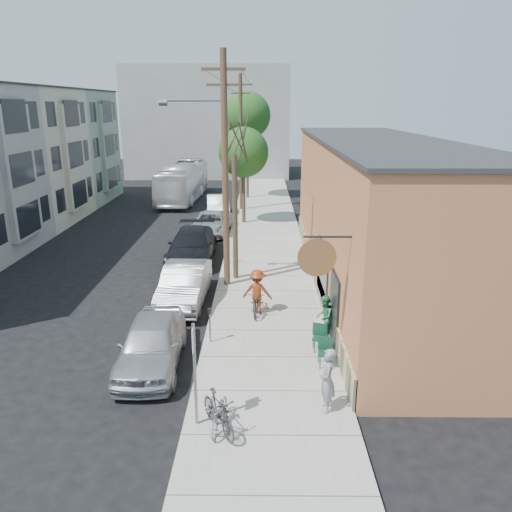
{
  "coord_description": "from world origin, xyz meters",
  "views": [
    {
      "loc": [
        3.98,
        -16.52,
        8.01
      ],
      "look_at": [
        3.76,
        4.78,
        1.5
      ],
      "focal_mm": 35.0,
      "sensor_mm": 36.0,
      "label": 1
    }
  ],
  "objects_px": {
    "car_0": "(151,343)",
    "patio_chair_a": "(326,353)",
    "patio_chair_b": "(320,338)",
    "patron_green": "(324,317)",
    "parking_meter_far": "(227,248)",
    "car_1": "(184,284)",
    "utility_pole_near": "(224,168)",
    "parked_bike_b": "(220,413)",
    "car_4": "(218,206)",
    "parking_meter_near": "(210,319)",
    "cyclist": "(257,292)",
    "car_2": "(192,246)",
    "sign_post": "(195,365)",
    "tree_leafy_mid": "(243,153)",
    "tree_bare": "(235,218)",
    "parked_bike_a": "(218,413)",
    "patron_grey": "(327,380)",
    "tree_leafy_far": "(247,116)",
    "car_3": "(211,223)",
    "bus": "(183,182)"
  },
  "relations": [
    {
      "from": "tree_leafy_far",
      "to": "car_0",
      "type": "xyz_separation_m",
      "value": [
        -2.26,
        -29.21,
        -6.27
      ]
    },
    {
      "from": "car_2",
      "to": "parking_meter_near",
      "type": "bearing_deg",
      "value": -79.53
    },
    {
      "from": "parking_meter_near",
      "to": "cyclist",
      "type": "bearing_deg",
      "value": 57.49
    },
    {
      "from": "car_1",
      "to": "car_3",
      "type": "distance_m",
      "value": 11.69
    },
    {
      "from": "sign_post",
      "to": "bus",
      "type": "xyz_separation_m",
      "value": [
        -5.12,
        31.94,
        -0.26
      ]
    },
    {
      "from": "tree_leafy_far",
      "to": "patron_grey",
      "type": "relative_size",
      "value": 4.97
    },
    {
      "from": "parking_meter_far",
      "to": "car_1",
      "type": "height_order",
      "value": "car_1"
    },
    {
      "from": "parking_meter_near",
      "to": "parked_bike_b",
      "type": "height_order",
      "value": "parking_meter_near"
    },
    {
      "from": "patio_chair_a",
      "to": "patron_grey",
      "type": "bearing_deg",
      "value": -85.29
    },
    {
      "from": "patio_chair_b",
      "to": "car_3",
      "type": "distance_m",
      "value": 16.97
    },
    {
      "from": "tree_bare",
      "to": "car_0",
      "type": "xyz_separation_m",
      "value": [
        -2.26,
        -8.04,
        -2.22
      ]
    },
    {
      "from": "patron_grey",
      "to": "patron_green",
      "type": "relative_size",
      "value": 1.16
    },
    {
      "from": "tree_bare",
      "to": "patio_chair_a",
      "type": "height_order",
      "value": "tree_bare"
    },
    {
      "from": "parking_meter_near",
      "to": "parking_meter_far",
      "type": "relative_size",
      "value": 1.0
    },
    {
      "from": "car_3",
      "to": "tree_bare",
      "type": "bearing_deg",
      "value": -73.76
    },
    {
      "from": "patio_chair_a",
      "to": "car_2",
      "type": "height_order",
      "value": "car_2"
    },
    {
      "from": "tree_bare",
      "to": "car_4",
      "type": "distance_m",
      "value": 14.53
    },
    {
      "from": "parked_bike_b",
      "to": "car_1",
      "type": "xyz_separation_m",
      "value": [
        -2.15,
        8.61,
        0.26
      ]
    },
    {
      "from": "patio_chair_b",
      "to": "cyclist",
      "type": "bearing_deg",
      "value": 141.85
    },
    {
      "from": "patio_chair_a",
      "to": "car_0",
      "type": "relative_size",
      "value": 0.19
    },
    {
      "from": "sign_post",
      "to": "tree_leafy_mid",
      "type": "relative_size",
      "value": 0.43
    },
    {
      "from": "bus",
      "to": "tree_leafy_far",
      "type": "bearing_deg",
      "value": 7.03
    },
    {
      "from": "patron_grey",
      "to": "patron_green",
      "type": "bearing_deg",
      "value": -179.48
    },
    {
      "from": "parking_meter_far",
      "to": "car_2",
      "type": "bearing_deg",
      "value": 154.87
    },
    {
      "from": "patio_chair_b",
      "to": "patron_green",
      "type": "relative_size",
      "value": 0.57
    },
    {
      "from": "cyclist",
      "to": "patio_chair_a",
      "type": "bearing_deg",
      "value": 126.75
    },
    {
      "from": "tree_bare",
      "to": "patron_green",
      "type": "distance_m",
      "value": 7.4
    },
    {
      "from": "tree_leafy_far",
      "to": "car_2",
      "type": "distance_m",
      "value": 19.28
    },
    {
      "from": "sign_post",
      "to": "parked_bike_a",
      "type": "bearing_deg",
      "value": -25.25
    },
    {
      "from": "car_0",
      "to": "patio_chair_a",
      "type": "bearing_deg",
      "value": -4.25
    },
    {
      "from": "car_2",
      "to": "car_3",
      "type": "xyz_separation_m",
      "value": [
        0.46,
        5.85,
        -0.15
      ]
    },
    {
      "from": "car_3",
      "to": "bus",
      "type": "xyz_separation_m",
      "value": [
        -3.57,
        11.76,
        0.89
      ]
    },
    {
      "from": "bus",
      "to": "patio_chair_b",
      "type": "bearing_deg",
      "value": -70.43
    },
    {
      "from": "parking_meter_near",
      "to": "tree_leafy_mid",
      "type": "bearing_deg",
      "value": 88.27
    },
    {
      "from": "cyclist",
      "to": "car_4",
      "type": "distance_m",
      "value": 18.61
    },
    {
      "from": "car_0",
      "to": "utility_pole_near",
      "type": "bearing_deg",
      "value": 73.46
    },
    {
      "from": "utility_pole_near",
      "to": "patron_green",
      "type": "height_order",
      "value": "utility_pole_near"
    },
    {
      "from": "tree_leafy_mid",
      "to": "tree_leafy_far",
      "type": "distance_m",
      "value": 9.87
    },
    {
      "from": "utility_pole_near",
      "to": "patio_chair_a",
      "type": "distance_m",
      "value": 9.53
    },
    {
      "from": "sign_post",
      "to": "parking_meter_far",
      "type": "xyz_separation_m",
      "value": [
        -0.1,
        13.43,
        -0.85
      ]
    },
    {
      "from": "patron_green",
      "to": "bus",
      "type": "height_order",
      "value": "bus"
    },
    {
      "from": "parking_meter_far",
      "to": "car_2",
      "type": "distance_m",
      "value": 2.12
    },
    {
      "from": "car_4",
      "to": "cyclist",
      "type": "bearing_deg",
      "value": -86.46
    },
    {
      "from": "tree_bare",
      "to": "bus",
      "type": "relative_size",
      "value": 0.51
    },
    {
      "from": "parked_bike_b",
      "to": "car_4",
      "type": "height_order",
      "value": "car_4"
    },
    {
      "from": "car_0",
      "to": "car_2",
      "type": "distance_m",
      "value": 11.13
    },
    {
      "from": "car_2",
      "to": "utility_pole_near",
      "type": "bearing_deg",
      "value": -63.27
    },
    {
      "from": "utility_pole_near",
      "to": "parked_bike_b",
      "type": "xyz_separation_m",
      "value": [
        0.56,
        -10.49,
        -4.86
      ]
    },
    {
      "from": "tree_bare",
      "to": "parked_bike_b",
      "type": "bearing_deg",
      "value": -89.24
    },
    {
      "from": "car_4",
      "to": "sign_post",
      "type": "bearing_deg",
      "value": -92.39
    }
  ]
}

